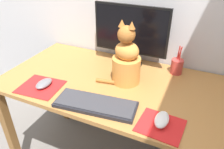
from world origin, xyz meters
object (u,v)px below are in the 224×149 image
computer_mouse_right (162,120)px  pen_cup (177,66)px  computer_mouse_left (44,83)px  monitor (130,34)px  cat (126,61)px  keyboard (96,104)px

computer_mouse_right → pen_cup: 0.48m
computer_mouse_left → computer_mouse_right: size_ratio=0.99×
computer_mouse_left → computer_mouse_right: 0.67m
monitor → cat: size_ratio=1.31×
computer_mouse_right → cat: size_ratio=0.31×
cat → pen_cup: (0.25, 0.22, -0.09)m
monitor → computer_mouse_left: monitor is taller
keyboard → computer_mouse_left: computer_mouse_left is taller
keyboard → pen_cup: size_ratio=2.38×
cat → keyboard: bearing=-90.0°
computer_mouse_right → pen_cup: size_ratio=0.64×
computer_mouse_right → pen_cup: (-0.02, 0.48, 0.03)m
keyboard → computer_mouse_left: (-0.34, 0.03, 0.01)m
computer_mouse_right → cat: (-0.27, 0.26, 0.11)m
monitor → computer_mouse_left: bearing=-126.9°
keyboard → pen_cup: (0.30, 0.49, 0.04)m
computer_mouse_left → pen_cup: size_ratio=0.64×
computer_mouse_right → keyboard: bearing=-177.7°
monitor → computer_mouse_right: monitor is taller
cat → pen_cup: size_ratio=2.06×
pen_cup → monitor: bearing=-178.7°
monitor → computer_mouse_left: (-0.34, -0.45, -0.19)m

